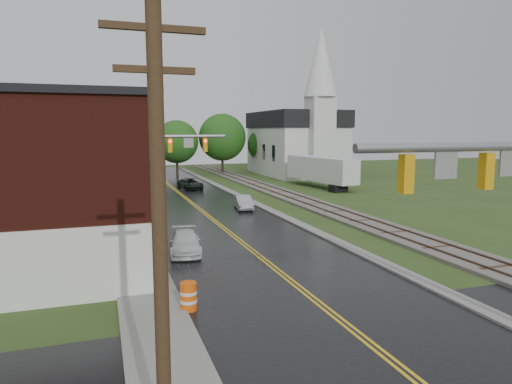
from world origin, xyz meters
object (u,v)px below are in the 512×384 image
church (299,136)px  tree_left_c (33,153)px  tree_left_e (90,147)px  utility_pole_a (160,238)px  semi_trailer (321,169)px  construction_barrel (189,297)px  sedan_silver (243,202)px  suv_dark (190,184)px  utility_pole_b (117,161)px  utility_pole_c (110,148)px  traffic_signal_far (160,153)px  pickup_white (185,243)px  traffic_signal_near (505,188)px

church → tree_left_c: size_ratio=2.61×
tree_left_e → utility_pole_a: bearing=-87.4°
tree_left_e → semi_trailer: 26.31m
utility_pole_a → church: bearing=63.5°
construction_barrel → sedan_silver: bearing=67.5°
suv_dark → utility_pole_a: bearing=-108.9°
utility_pole_b → utility_pole_c: size_ratio=1.00×
utility_pole_c → semi_trailer: 23.90m
traffic_signal_far → semi_trailer: traffic_signal_far is taller
suv_dark → pickup_white: (-5.31, -26.66, -0.03)m
traffic_signal_near → traffic_signal_far: bearing=105.5°
traffic_signal_near → suv_dark: (-1.76, 40.65, -4.36)m
church → utility_pole_a: 60.06m
utility_pole_b → suv_dark: (8.51, 20.65, -4.11)m
utility_pole_a → construction_barrel: size_ratio=8.29×
traffic_signal_near → utility_pole_c: (-10.27, 42.00, -0.25)m
tree_left_c → suv_dark: tree_left_c is taller
construction_barrel → tree_left_e: bearing=95.9°
traffic_signal_near → suv_dark: bearing=92.5°
tree_left_e → construction_barrel: 38.40m
utility_pole_a → construction_barrel: utility_pole_a is taller
church → utility_pole_a: (-26.80, -53.74, -1.11)m
tree_left_e → sedan_silver: (12.35, -17.69, -4.22)m
traffic_signal_far → utility_pole_a: (-3.33, -27.00, -0.25)m
utility_pole_a → pickup_white: (3.20, 15.99, -4.14)m
utility_pole_c → construction_barrel: utility_pole_c is taller
traffic_signal_near → sedan_silver: size_ratio=2.02×
utility_pole_c → pickup_white: size_ratio=2.24×
tree_left_c → pickup_white: 26.30m
utility_pole_b → pickup_white: bearing=-62.0°
semi_trailer → construction_barrel: (-21.40, -31.44, -1.59)m
utility_pole_b → church: bearing=49.8°
traffic_signal_near → utility_pole_b: bearing=117.2°
traffic_signal_near → pickup_white: traffic_signal_near is taller
utility_pole_a → tree_left_c: size_ratio=1.18×
tree_left_e → pickup_white: size_ratio=2.03×
traffic_signal_far → tree_left_c: tree_left_c is taller
church → sedan_silver: church is taller
church → suv_dark: church is taller
utility_pole_b → tree_left_c: size_ratio=1.18×
tree_left_c → suv_dark: 16.27m
tree_left_c → pickup_white: tree_left_c is taller
tree_left_c → traffic_signal_far: bearing=-51.2°
tree_left_c → sedan_silver: tree_left_c is taller
utility_pole_a → semi_trailer: utility_pole_a is taller
tree_left_e → suv_dark: 11.82m
utility_pole_b → pickup_white: utility_pole_b is taller
traffic_signal_near → utility_pole_c: size_ratio=0.82×
utility_pole_c → tree_left_c: bearing=-149.8°
utility_pole_b → semi_trailer: utility_pole_b is taller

